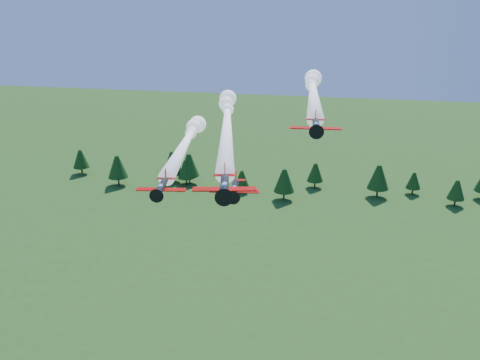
% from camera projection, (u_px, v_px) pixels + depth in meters
% --- Properties ---
extents(plane_lead, '(17.28, 59.70, 3.70)m').
position_uv_depth(plane_lead, '(227.00, 122.00, 96.31)').
color(plane_lead, black).
rests_on(plane_lead, ground).
extents(plane_left, '(11.47, 45.60, 3.70)m').
position_uv_depth(plane_left, '(187.00, 141.00, 102.36)').
color(plane_left, black).
rests_on(plane_left, ground).
extents(plane_right, '(9.06, 49.39, 3.70)m').
position_uv_depth(plane_right, '(313.00, 91.00, 100.05)').
color(plane_right, black).
rests_on(plane_right, ground).
extents(plane_slot, '(8.06, 8.79, 2.82)m').
position_uv_depth(plane_slot, '(235.00, 188.00, 85.64)').
color(plane_slot, black).
rests_on(plane_slot, ground).
extents(treeline, '(169.96, 21.20, 11.89)m').
position_uv_depth(treeline, '(277.00, 173.00, 192.33)').
color(treeline, '#382314').
rests_on(treeline, ground).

